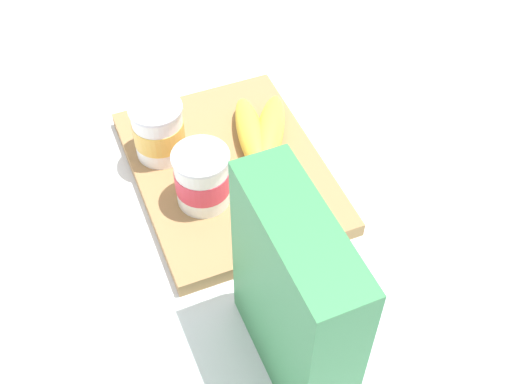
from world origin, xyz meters
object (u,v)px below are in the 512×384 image
at_px(cutting_board, 229,171).
at_px(yogurt_cup_back, 159,130).
at_px(yogurt_cup_front, 202,178).
at_px(banana_bunch, 261,135).
at_px(spoon, 140,94).
at_px(cereal_box, 294,300).

relative_size(cutting_board, yogurt_cup_back, 3.89).
distance_m(yogurt_cup_front, banana_bunch, 0.13).
height_order(yogurt_cup_front, spoon, yogurt_cup_front).
bearing_deg(spoon, banana_bunch, -145.93).
relative_size(yogurt_cup_back, banana_bunch, 0.52).
xyz_separation_m(yogurt_cup_front, yogurt_cup_back, (0.10, 0.03, 0.00)).
height_order(cereal_box, banana_bunch, cereal_box).
xyz_separation_m(yogurt_cup_front, banana_bunch, (0.07, -0.11, -0.02)).
xyz_separation_m(cutting_board, yogurt_cup_front, (-0.04, 0.05, 0.05)).
height_order(yogurt_cup_back, banana_bunch, yogurt_cup_back).
bearing_deg(banana_bunch, cereal_box, 163.45).
xyz_separation_m(cutting_board, banana_bunch, (0.02, -0.06, 0.03)).
bearing_deg(spoon, yogurt_cup_front, -175.57).
bearing_deg(cutting_board, cereal_box, 173.07).
bearing_deg(banana_bunch, yogurt_cup_back, 74.86).
relative_size(cutting_board, cereal_box, 1.33).
xyz_separation_m(cutting_board, yogurt_cup_back, (0.06, 0.08, 0.05)).
bearing_deg(cereal_box, banana_bunch, 162.41).
xyz_separation_m(cereal_box, yogurt_cup_front, (0.24, 0.02, -0.06)).
xyz_separation_m(cereal_box, banana_bunch, (0.30, -0.09, -0.08)).
bearing_deg(yogurt_cup_back, cutting_board, -127.40).
bearing_deg(cereal_box, yogurt_cup_back, -173.83).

